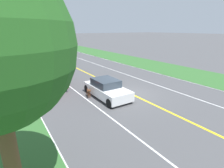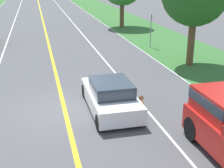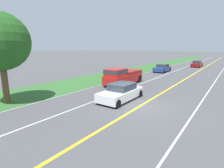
% 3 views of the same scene
% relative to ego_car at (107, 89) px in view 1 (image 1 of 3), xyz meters
% --- Properties ---
extents(ground_plane, '(400.00, 400.00, 0.00)m').
position_rel_ego_car_xyz_m(ground_plane, '(-1.96, 0.57, -0.64)').
color(ground_plane, '#4C4C4F').
extents(centre_divider_line, '(0.18, 160.00, 0.01)m').
position_rel_ego_car_xyz_m(centre_divider_line, '(-1.96, 0.57, -0.64)').
color(centre_divider_line, yellow).
rests_on(centre_divider_line, ground).
extents(lane_edge_line_right, '(0.14, 160.00, 0.01)m').
position_rel_ego_car_xyz_m(lane_edge_line_right, '(5.04, 0.57, -0.64)').
color(lane_edge_line_right, white).
rests_on(lane_edge_line_right, ground).
extents(lane_edge_line_left, '(0.14, 160.00, 0.01)m').
position_rel_ego_car_xyz_m(lane_edge_line_left, '(-8.96, 0.57, -0.64)').
color(lane_edge_line_left, white).
rests_on(lane_edge_line_left, ground).
extents(lane_dash_same_dir, '(0.10, 160.00, 0.01)m').
position_rel_ego_car_xyz_m(lane_dash_same_dir, '(1.54, 0.57, -0.64)').
color(lane_dash_same_dir, white).
rests_on(lane_dash_same_dir, ground).
extents(lane_dash_oncoming, '(0.10, 160.00, 0.01)m').
position_rel_ego_car_xyz_m(lane_dash_oncoming, '(-5.46, 0.57, -0.64)').
color(lane_dash_oncoming, white).
rests_on(lane_dash_oncoming, ground).
extents(grass_verge_left, '(6.00, 160.00, 0.03)m').
position_rel_ego_car_xyz_m(grass_verge_left, '(-11.96, 0.57, -0.63)').
color(grass_verge_left, '#33662D').
rests_on(grass_verge_left, ground).
extents(ego_car, '(1.91, 4.32, 1.38)m').
position_rel_ego_car_xyz_m(ego_car, '(0.00, 0.00, 0.00)').
color(ego_car, white).
rests_on(ego_car, ground).
extents(dog, '(0.36, 1.04, 0.73)m').
position_rel_ego_car_xyz_m(dog, '(1.20, -0.68, -0.19)').
color(dog, brown).
rests_on(dog, ground).
extents(pickup_truck, '(2.00, 5.68, 1.96)m').
position_rel_ego_car_xyz_m(pickup_truck, '(3.10, -5.20, 0.36)').
color(pickup_truck, red).
rests_on(pickup_truck, ground).
extents(car_trailing_near, '(1.87, 4.21, 1.37)m').
position_rel_ego_car_xyz_m(car_trailing_near, '(3.12, -18.46, 0.00)').
color(car_trailing_near, navy).
rests_on(car_trailing_near, ground).
extents(car_trailing_mid, '(1.82, 4.73, 1.38)m').
position_rel_ego_car_xyz_m(car_trailing_mid, '(-0.30, -31.13, 0.00)').
color(car_trailing_mid, maroon).
rests_on(car_trailing_mid, ground).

